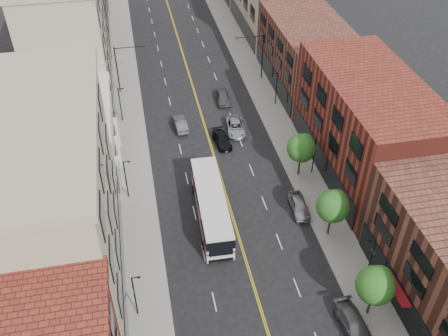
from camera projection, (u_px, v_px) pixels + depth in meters
sidewalk_left at (132, 141)px, 65.65m from camera, size 4.00×110.00×0.15m
sidewalk_right at (278, 124)px, 68.73m from camera, size 4.00×110.00×0.15m
bldg_l_tanoffice at (51, 214)px, 42.21m from camera, size 10.00×22.00×18.00m
bldg_l_white at (71, 140)px, 59.06m from camera, size 10.00×14.00×8.00m
bldg_l_far_a at (68, 40)px, 68.85m from camera, size 10.00×20.00×18.00m
bldg_r_mid at (367, 127)px, 57.70m from camera, size 10.00×22.00×12.00m
bldg_r_far_a at (307, 54)px, 74.32m from camera, size 10.00×20.00×10.00m
tree_r_1 at (376, 284)px, 42.53m from camera, size 3.40×3.40×5.59m
tree_r_2 at (333, 205)px, 50.15m from camera, size 3.40×3.40×5.59m
tree_r_3 at (302, 147)px, 57.76m from camera, size 3.40×3.40×5.59m
lamp_l_1 at (135, 294)px, 43.13m from camera, size 0.81×0.55×5.05m
lamp_l_2 at (126, 177)px, 55.31m from camera, size 0.81×0.55×5.05m
lamp_l_3 at (120, 103)px, 67.49m from camera, size 0.81×0.55×5.05m
lamp_r_1 at (371, 256)px, 46.49m from camera, size 0.81×0.55×5.05m
lamp_r_2 at (314, 154)px, 58.68m from camera, size 0.81×0.55×5.05m
lamp_r_3 at (276, 87)px, 70.86m from camera, size 0.81×0.55×5.05m
signal_mast_left at (121, 64)px, 72.63m from camera, size 4.49×0.18×7.20m
signal_mast_right at (258, 52)px, 75.79m from camera, size 4.49×0.18×7.20m
city_bus at (211, 205)px, 53.34m from camera, size 3.49×13.16×3.36m
car_parked_mid at (354, 325)px, 43.31m from camera, size 2.45×5.24×1.48m
car_parked_far at (299, 206)px, 54.96m from camera, size 2.05×4.57×1.52m
car_lane_behind at (180, 124)px, 67.57m from camera, size 1.79×4.50×1.45m
car_lane_a at (222, 140)px, 64.82m from camera, size 2.24×4.58×1.28m
car_lane_b at (235, 127)px, 67.01m from camera, size 2.87×5.37×1.43m
car_lane_c at (223, 97)px, 72.88m from camera, size 2.15×4.62×1.53m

